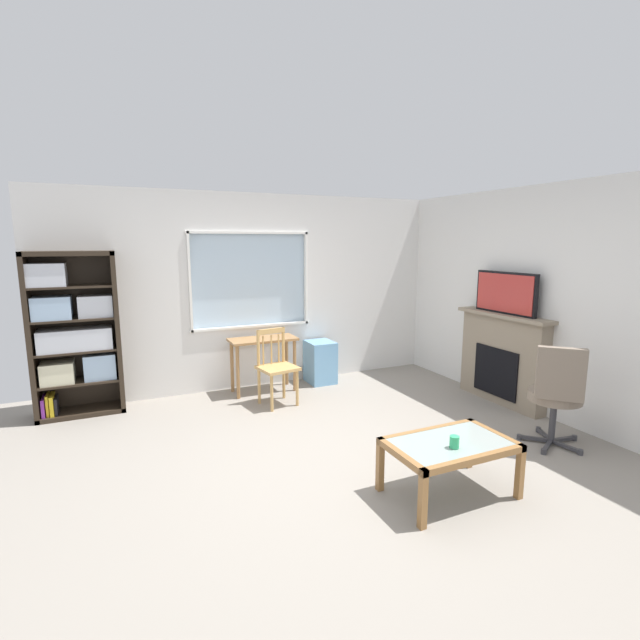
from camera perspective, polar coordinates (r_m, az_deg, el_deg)
ground at (r=4.33m, az=1.61°, el=-16.92°), size 6.20×5.86×0.02m
wall_back_with_window at (r=6.18m, az=-8.30°, el=3.32°), size 5.20×0.15×2.54m
wall_right at (r=5.62m, az=26.84°, el=1.95°), size 0.12×5.06×2.54m
bookshelf at (r=5.75m, az=-28.26°, el=-1.37°), size 0.90×0.38×1.83m
desk_under_window at (r=5.97m, az=-7.06°, el=-3.52°), size 0.85×0.39×0.70m
wooden_chair at (r=5.52m, az=-5.44°, el=-5.72°), size 0.48×0.46×0.90m
plastic_drawer_unit at (r=6.37m, az=0.03°, el=-5.21°), size 0.35×0.40×0.58m
fireplace at (r=5.95m, az=21.62°, el=-4.40°), size 0.26×1.29×1.09m
tv at (r=5.81m, az=21.98°, el=3.13°), size 0.06×0.87×0.49m
office_chair at (r=4.85m, az=27.25°, el=-7.86°), size 0.63×0.60×1.00m
coffee_table at (r=3.77m, az=15.77°, el=-15.17°), size 0.95×0.59×0.43m
sippy_cup at (r=3.63m, az=16.30°, el=-14.29°), size 0.07×0.07×0.09m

